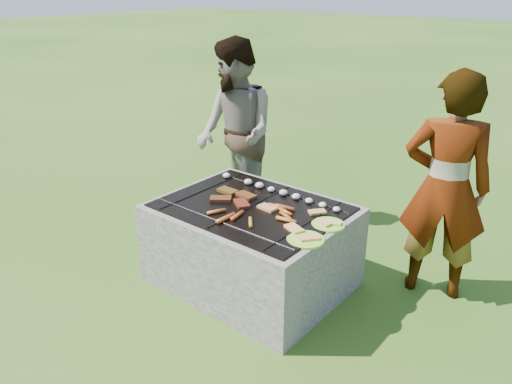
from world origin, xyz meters
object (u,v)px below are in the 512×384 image
fire_pit (252,248)px  plate_near (306,239)px  cook (445,188)px  bystander (235,135)px  plate_far (328,224)px

fire_pit → plate_near: (0.56, -0.17, 0.33)m
cook → bystander: 1.83m
fire_pit → bystander: bearing=137.2°
fire_pit → cook: cook is taller
plate_near → bystander: bearing=146.5°
plate_far → cook: bearing=52.3°
plate_near → bystander: size_ratio=0.16×
plate_far → bystander: 1.49m
cook → bystander: size_ratio=0.96×
fire_pit → plate_far: (0.56, 0.09, 0.33)m
fire_pit → bystander: bystander is taller
fire_pit → plate_far: bearing=9.5°
plate_far → bystander: (-1.34, 0.62, 0.21)m
cook → plate_far: bearing=31.6°
plate_far → fire_pit: bearing=-170.5°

